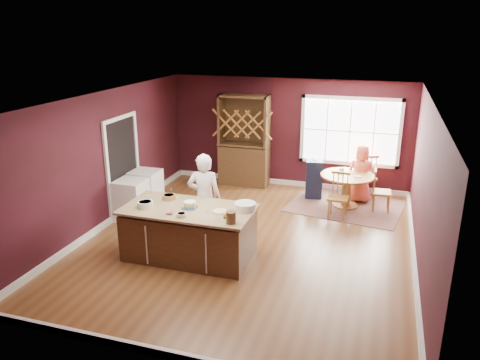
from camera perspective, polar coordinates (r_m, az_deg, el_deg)
name	(u,v)px	position (r m, az deg, el deg)	size (l,w,h in m)	color
room_shell	(249,173)	(8.48, 1.09, 0.82)	(7.00, 7.00, 7.00)	brown
window	(350,131)	(11.51, 13.26, 5.79)	(2.36, 0.10, 1.66)	white
doorway	(123,167)	(10.28, -14.05, 1.51)	(0.08, 1.26, 2.13)	white
kitchen_island	(189,233)	(8.28, -6.21, -6.50)	(2.25, 1.18, 0.92)	#402A16
dining_table	(347,184)	(10.71, 12.90, -0.47)	(1.19, 1.19, 0.75)	#956239
baker	(204,198)	(8.71, -4.37, -2.21)	(0.62, 0.41, 1.71)	silver
layer_cake	(190,205)	(8.05, -6.13, -3.04)	(0.29, 0.29, 0.12)	white
bowl_blue	(145,204)	(8.22, -11.46, -2.93)	(0.27, 0.27, 0.10)	white
bowl_yellow	(169,197)	(8.51, -8.66, -2.07)	(0.23, 0.23, 0.09)	olive
bowl_pink	(169,213)	(7.87, -8.61, -3.96)	(0.13, 0.13, 0.05)	silver
bowl_olive	(181,215)	(7.73, -7.15, -4.25)	(0.17, 0.17, 0.06)	beige
drinking_glass	(207,209)	(7.84, -4.10, -3.55)	(0.07, 0.07, 0.13)	silver
dinner_plate	(220,211)	(7.89, -2.46, -3.82)	(0.25, 0.25, 0.02)	beige
white_tub	(245,206)	(7.94, 0.63, -3.23)	(0.37, 0.37, 0.13)	white
stoneware_crock	(231,217)	(7.41, -1.11, -4.58)	(0.16, 0.16, 0.20)	brown
toy_figurine	(225,216)	(7.61, -1.87, -4.40)	(0.05, 0.05, 0.08)	yellow
rug	(345,206)	(10.89, 12.71, -3.10)	(2.42, 1.87, 0.01)	brown
chair_east	(382,190)	(10.66, 16.92, -1.21)	(0.40, 0.39, 0.96)	brown
chair_south	(338,196)	(10.03, 11.89, -1.92)	(0.42, 0.40, 0.99)	olive
chair_north	(365,175)	(11.39, 14.95, 0.56)	(0.46, 0.44, 1.09)	#975C2A
seated_woman	(361,173)	(11.08, 14.54, 0.79)	(0.66, 0.43, 1.35)	#F26E54
high_chair	(314,178)	(11.17, 9.01, 0.23)	(0.39, 0.39, 0.95)	#1F2642
toddler	(316,165)	(11.04, 9.29, 1.81)	(0.18, 0.14, 0.26)	#8CA5BF
table_plate	(358,176)	(10.57, 14.14, 0.44)	(0.19, 0.19, 0.01)	beige
table_cup	(342,170)	(10.78, 12.29, 1.15)	(0.12, 0.12, 0.09)	silver
hutch	(244,141)	(11.80, 0.51, 4.83)	(1.25, 0.52, 2.30)	black
washer	(131,200)	(10.04, -13.11, -2.40)	(0.59, 0.58, 0.86)	white
dryer	(146,190)	(10.56, -11.39, -1.20)	(0.61, 0.59, 0.88)	silver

